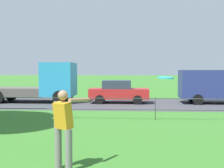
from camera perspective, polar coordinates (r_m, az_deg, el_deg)
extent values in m
cube|color=#424247|center=(18.64, -4.84, -3.98)|extent=(80.00, 7.10, 0.01)
cylinder|color=#333833|center=(12.62, -9.09, -4.92)|extent=(0.04, 0.04, 1.00)
cylinder|color=#333833|center=(12.35, 8.98, -5.09)|extent=(0.04, 0.04, 1.00)
cylinder|color=#333833|center=(12.63, -9.09, -5.15)|extent=(39.18, 0.03, 0.03)
cylinder|color=#333833|center=(12.57, -9.11, -2.89)|extent=(39.18, 0.03, 0.03)
cylinder|color=slate|center=(6.36, -11.14, -12.92)|extent=(0.16, 0.16, 0.92)
cylinder|color=slate|center=(6.14, -9.01, -13.47)|extent=(0.16, 0.16, 0.92)
cube|color=orange|center=(6.09, -10.15, -6.43)|extent=(0.46, 0.44, 0.60)
sphere|color=#A87A5B|center=(6.03, -10.18, -2.33)|extent=(0.22, 0.22, 0.22)
cylinder|color=#A87A5B|center=(6.13, -6.80, -3.32)|extent=(0.40, 0.58, 0.12)
cylinder|color=#A87A5B|center=(6.25, -11.61, -6.42)|extent=(0.09, 0.09, 0.62)
cylinder|color=#2DB2C6|center=(4.71, 11.13, 1.30)|extent=(0.36, 0.36, 0.04)
cube|color=#2D99D1|center=(19.34, -10.96, 0.96)|extent=(2.10, 2.30, 2.30)
cube|color=#283342|center=(19.12, -8.39, 2.00)|extent=(0.12, 1.84, 0.87)
cube|color=#56514C|center=(20.62, -20.80, -1.48)|extent=(5.20, 2.30, 0.56)
cylinder|color=black|center=(20.35, -9.31, -2.18)|extent=(0.90, 0.30, 0.90)
cylinder|color=black|center=(18.31, -10.83, -2.74)|extent=(0.90, 0.30, 0.90)
cylinder|color=black|center=(21.71, -20.24, -2.01)|extent=(0.90, 0.30, 0.90)
cube|color=red|center=(18.67, 1.50, -2.00)|extent=(4.02, 1.74, 0.68)
cube|color=#2D3847|center=(18.64, 1.04, -0.10)|extent=(1.92, 1.54, 0.56)
cylinder|color=black|center=(19.48, 5.27, -2.82)|extent=(0.60, 0.21, 0.60)
cylinder|color=black|center=(17.88, 5.34, -3.31)|extent=(0.60, 0.21, 0.60)
cylinder|color=black|center=(19.61, -2.00, -2.77)|extent=(0.60, 0.21, 0.60)
cylinder|color=black|center=(18.01, -2.59, -3.26)|extent=(0.60, 0.21, 0.60)
cube|color=navy|center=(19.67, 21.17, -0.04)|extent=(5.05, 2.09, 1.90)
cylinder|color=black|center=(20.30, 16.32, -2.58)|extent=(0.69, 0.26, 0.68)
cylinder|color=black|center=(18.48, 17.41, -3.10)|extent=(0.69, 0.26, 0.68)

